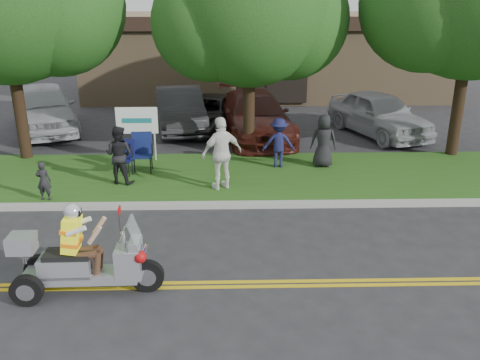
{
  "coord_description": "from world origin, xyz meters",
  "views": [
    {
      "loc": [
        -0.17,
        -8.42,
        4.89
      ],
      "look_at": [
        0.09,
        2.0,
        1.09
      ],
      "focal_mm": 38.0,
      "sensor_mm": 36.0,
      "label": 1
    }
  ],
  "objects_px": {
    "parked_car_right": "(254,116)",
    "parked_car_far_right": "(379,114)",
    "parked_car_far_left": "(44,108)",
    "lawn_chair_a": "(142,150)",
    "spectator_adult_right": "(222,153)",
    "parked_car_mid": "(209,113)",
    "lawn_chair_b": "(125,155)",
    "parked_car_left": "(180,109)",
    "trike_scooter": "(81,262)",
    "spectator_adult_mid": "(119,155)"
  },
  "relations": [
    {
      "from": "parked_car_far_left",
      "to": "parked_car_mid",
      "type": "xyz_separation_m",
      "value": [
        6.22,
        0.08,
        -0.26
      ]
    },
    {
      "from": "parked_car_right",
      "to": "parked_car_far_right",
      "type": "height_order",
      "value": "parked_car_far_right"
    },
    {
      "from": "parked_car_right",
      "to": "lawn_chair_a",
      "type": "bearing_deg",
      "value": -139.11
    },
    {
      "from": "lawn_chair_b",
      "to": "parked_car_far_left",
      "type": "bearing_deg",
      "value": 140.4
    },
    {
      "from": "spectator_adult_mid",
      "to": "spectator_adult_right",
      "type": "relative_size",
      "value": 0.83
    },
    {
      "from": "spectator_adult_mid",
      "to": "spectator_adult_right",
      "type": "height_order",
      "value": "spectator_adult_right"
    },
    {
      "from": "trike_scooter",
      "to": "lawn_chair_b",
      "type": "xyz_separation_m",
      "value": [
        -0.37,
        6.07,
        0.06
      ]
    },
    {
      "from": "lawn_chair_a",
      "to": "parked_car_far_right",
      "type": "distance_m",
      "value": 9.04
    },
    {
      "from": "parked_car_far_right",
      "to": "parked_car_far_left",
      "type": "bearing_deg",
      "value": 156.11
    },
    {
      "from": "parked_car_far_left",
      "to": "parked_car_far_right",
      "type": "distance_m",
      "value": 12.51
    },
    {
      "from": "trike_scooter",
      "to": "spectator_adult_mid",
      "type": "xyz_separation_m",
      "value": [
        -0.36,
        5.25,
        0.3
      ]
    },
    {
      "from": "spectator_adult_right",
      "to": "parked_car_mid",
      "type": "bearing_deg",
      "value": -111.79
    },
    {
      "from": "lawn_chair_b",
      "to": "spectator_adult_right",
      "type": "relative_size",
      "value": 0.5
    },
    {
      "from": "lawn_chair_b",
      "to": "spectator_adult_mid",
      "type": "height_order",
      "value": "spectator_adult_mid"
    },
    {
      "from": "parked_car_far_left",
      "to": "parked_car_left",
      "type": "height_order",
      "value": "parked_car_far_left"
    },
    {
      "from": "trike_scooter",
      "to": "parked_car_far_right",
      "type": "xyz_separation_m",
      "value": [
        8.09,
        10.44,
        0.21
      ]
    },
    {
      "from": "trike_scooter",
      "to": "parked_car_left",
      "type": "xyz_separation_m",
      "value": [
        0.71,
        11.47,
        0.2
      ]
    },
    {
      "from": "lawn_chair_b",
      "to": "parked_car_far_left",
      "type": "distance_m",
      "value": 6.63
    },
    {
      "from": "spectator_adult_right",
      "to": "parked_car_right",
      "type": "xyz_separation_m",
      "value": [
        1.13,
        5.4,
        -0.26
      ]
    },
    {
      "from": "lawn_chair_a",
      "to": "parked_car_mid",
      "type": "relative_size",
      "value": 0.24
    },
    {
      "from": "trike_scooter",
      "to": "parked_car_left",
      "type": "bearing_deg",
      "value": 85.31
    },
    {
      "from": "spectator_adult_mid",
      "to": "parked_car_right",
      "type": "xyz_separation_m",
      "value": [
        3.87,
        4.92,
        -0.09
      ]
    },
    {
      "from": "parked_car_far_left",
      "to": "parked_car_mid",
      "type": "distance_m",
      "value": 6.22
    },
    {
      "from": "trike_scooter",
      "to": "spectator_adult_right",
      "type": "xyz_separation_m",
      "value": [
        2.38,
        4.78,
        0.47
      ]
    },
    {
      "from": "lawn_chair_a",
      "to": "parked_car_far_right",
      "type": "relative_size",
      "value": 0.24
    },
    {
      "from": "spectator_adult_right",
      "to": "parked_car_right",
      "type": "distance_m",
      "value": 5.52
    },
    {
      "from": "lawn_chair_b",
      "to": "parked_car_right",
      "type": "distance_m",
      "value": 5.65
    },
    {
      "from": "parked_car_far_left",
      "to": "parked_car_right",
      "type": "distance_m",
      "value": 7.98
    },
    {
      "from": "parked_car_left",
      "to": "spectator_adult_right",
      "type": "bearing_deg",
      "value": -85.79
    },
    {
      "from": "lawn_chair_a",
      "to": "trike_scooter",
      "type": "bearing_deg",
      "value": -94.07
    },
    {
      "from": "parked_car_far_right",
      "to": "trike_scooter",
      "type": "bearing_deg",
      "value": -147.56
    },
    {
      "from": "parked_car_far_left",
      "to": "parked_car_far_right",
      "type": "relative_size",
      "value": 1.12
    },
    {
      "from": "spectator_adult_right",
      "to": "spectator_adult_mid",
      "type": "bearing_deg",
      "value": -36.37
    },
    {
      "from": "lawn_chair_b",
      "to": "parked_car_left",
      "type": "distance_m",
      "value": 5.52
    },
    {
      "from": "parked_car_mid",
      "to": "parked_car_far_right",
      "type": "distance_m",
      "value": 6.34
    },
    {
      "from": "lawn_chair_a",
      "to": "spectator_adult_right",
      "type": "bearing_deg",
      "value": -36.39
    },
    {
      "from": "parked_car_far_left",
      "to": "parked_car_mid",
      "type": "bearing_deg",
      "value": -21.59
    },
    {
      "from": "trike_scooter",
      "to": "parked_car_right",
      "type": "distance_m",
      "value": 10.77
    },
    {
      "from": "trike_scooter",
      "to": "parked_car_right",
      "type": "height_order",
      "value": "trike_scooter"
    },
    {
      "from": "spectator_adult_right",
      "to": "parked_car_far_left",
      "type": "relative_size",
      "value": 0.36
    },
    {
      "from": "spectator_adult_right",
      "to": "parked_car_right",
      "type": "relative_size",
      "value": 0.35
    },
    {
      "from": "lawn_chair_b",
      "to": "parked_car_far_right",
      "type": "relative_size",
      "value": 0.2
    },
    {
      "from": "trike_scooter",
      "to": "parked_car_far_right",
      "type": "height_order",
      "value": "trike_scooter"
    },
    {
      "from": "parked_car_far_right",
      "to": "lawn_chair_b",
      "type": "bearing_deg",
      "value": -172.44
    },
    {
      "from": "lawn_chair_b",
      "to": "parked_car_right",
      "type": "xyz_separation_m",
      "value": [
        3.88,
        4.11,
        0.15
      ]
    },
    {
      "from": "parked_car_mid",
      "to": "parked_car_far_right",
      "type": "xyz_separation_m",
      "value": [
        6.26,
        -0.98,
        0.16
      ]
    },
    {
      "from": "spectator_adult_mid",
      "to": "parked_car_far_left",
      "type": "bearing_deg",
      "value": -40.54
    },
    {
      "from": "spectator_adult_right",
      "to": "parked_car_left",
      "type": "bearing_deg",
      "value": -102.49
    },
    {
      "from": "spectator_adult_right",
      "to": "parked_car_far_left",
      "type": "bearing_deg",
      "value": -70.64
    },
    {
      "from": "parked_car_far_left",
      "to": "parked_car_far_right",
      "type": "xyz_separation_m",
      "value": [
        12.48,
        -0.9,
        -0.09
      ]
    }
  ]
}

